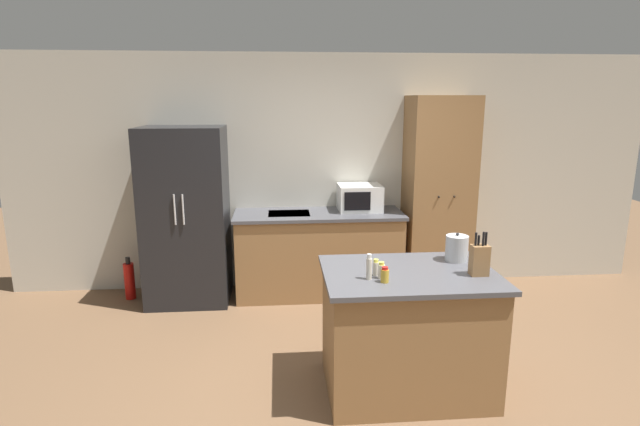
% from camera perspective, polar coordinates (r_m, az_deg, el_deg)
% --- Properties ---
extents(ground_plane, '(14.00, 14.00, 0.00)m').
position_cam_1_polar(ground_plane, '(3.90, 5.44, -19.94)').
color(ground_plane, brown).
extents(wall_back, '(7.20, 0.06, 2.60)m').
position_cam_1_polar(wall_back, '(5.64, 1.53, 4.61)').
color(wall_back, beige).
rests_on(wall_back, ground_plane).
extents(refrigerator, '(0.84, 0.73, 1.84)m').
position_cam_1_polar(refrigerator, '(5.39, -15.02, -0.31)').
color(refrigerator, black).
rests_on(refrigerator, ground_plane).
extents(back_counter, '(1.81, 0.66, 0.92)m').
position_cam_1_polar(back_counter, '(5.48, -0.16, -4.63)').
color(back_counter, olive).
rests_on(back_counter, ground_plane).
extents(pantry_cabinet, '(0.69, 0.56, 2.15)m').
position_cam_1_polar(pantry_cabinet, '(5.63, 13.33, 1.93)').
color(pantry_cabinet, olive).
rests_on(pantry_cabinet, ground_plane).
extents(kitchen_island, '(1.23, 0.88, 0.92)m').
position_cam_1_polar(kitchen_island, '(3.79, 9.93, -13.11)').
color(kitchen_island, olive).
rests_on(kitchen_island, ground_plane).
extents(microwave, '(0.46, 0.40, 0.28)m').
position_cam_1_polar(microwave, '(5.47, 4.55, 1.77)').
color(microwave, white).
rests_on(microwave, back_counter).
extents(knife_block, '(0.12, 0.09, 0.31)m').
position_cam_1_polar(knife_block, '(3.63, 17.76, -5.08)').
color(knife_block, olive).
rests_on(knife_block, kitchen_island).
extents(spice_bottle_tall_dark, '(0.04, 0.04, 0.12)m').
position_cam_1_polar(spice_bottle_tall_dark, '(3.49, 6.40, -6.25)').
color(spice_bottle_tall_dark, beige).
rests_on(spice_bottle_tall_dark, kitchen_island).
extents(spice_bottle_short_red, '(0.05, 0.05, 0.11)m').
position_cam_1_polar(spice_bottle_short_red, '(3.37, 7.41, -7.05)').
color(spice_bottle_short_red, gold).
rests_on(spice_bottle_short_red, kitchen_island).
extents(spice_bottle_amber_oil, '(0.05, 0.05, 0.12)m').
position_cam_1_polar(spice_bottle_amber_oil, '(3.44, 7.03, -6.57)').
color(spice_bottle_amber_oil, beige).
rests_on(spice_bottle_amber_oil, kitchen_island).
extents(spice_bottle_green_herb, '(0.04, 0.04, 0.18)m').
position_cam_1_polar(spice_bottle_green_herb, '(3.40, 5.63, -6.22)').
color(spice_bottle_green_herb, beige).
rests_on(spice_bottle_green_herb, kitchen_island).
extents(kettle, '(0.17, 0.17, 0.22)m').
position_cam_1_polar(kettle, '(3.90, 15.35, -3.90)').
color(kettle, '#B2B5B7').
rests_on(kettle, kitchen_island).
extents(fire_extinguisher, '(0.11, 0.11, 0.46)m').
position_cam_1_polar(fire_extinguisher, '(5.80, -20.94, -7.20)').
color(fire_extinguisher, red).
rests_on(fire_extinguisher, ground_plane).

